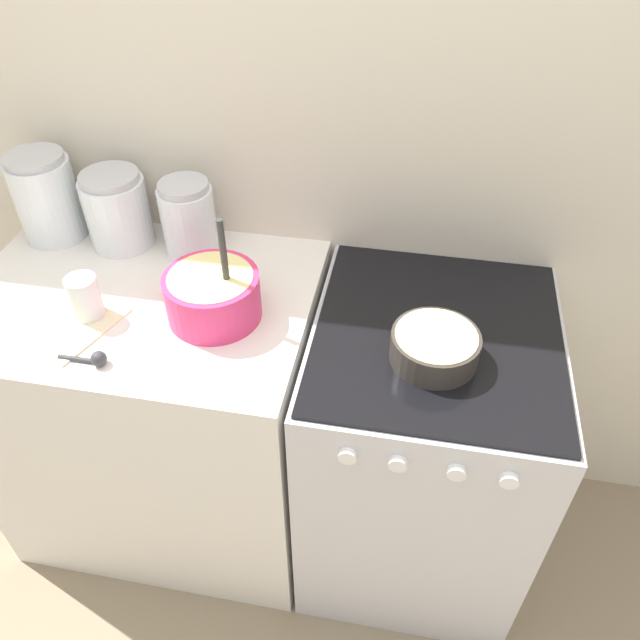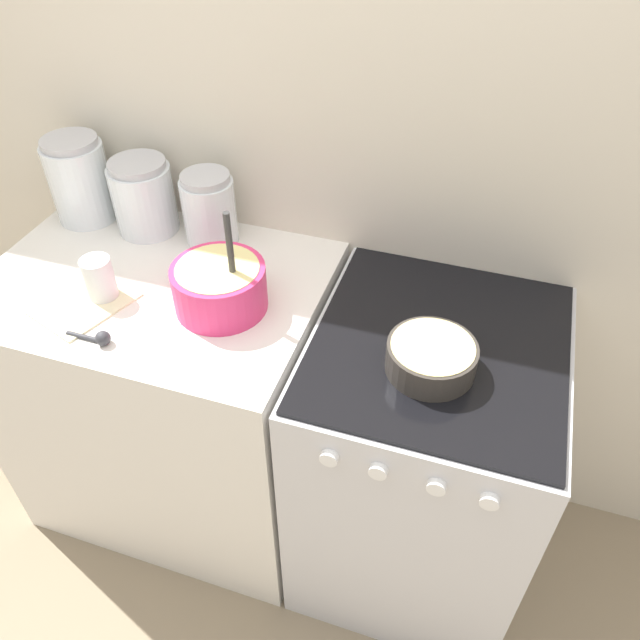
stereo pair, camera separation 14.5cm
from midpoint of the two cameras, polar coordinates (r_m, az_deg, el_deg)
The scene contains 12 objects.
ground_plane at distance 2.11m, azimuth -1.50°, elevation -24.87°, with size 12.00×12.00×0.00m, color gray.
wall_back at distance 1.68m, azimuth 5.80°, elevation 15.35°, with size 4.81×0.05×2.40m.
countertop_cabinet at distance 2.00m, azimuth -10.93°, elevation -6.95°, with size 0.90×0.66×0.92m.
stove at distance 1.85m, azimuth 11.40°, elevation -12.54°, with size 0.61×0.68×0.92m.
mixing_bowl at distance 1.53m, azimuth -6.52°, elevation 3.11°, with size 0.23×0.23×0.28m.
baking_pan at distance 1.42m, azimuth 13.06°, elevation -3.43°, with size 0.20×0.20×0.07m.
storage_jar_left at distance 1.96m, azimuth -19.02°, elevation 11.54°, with size 0.17×0.17×0.25m.
storage_jar_middle at distance 1.86m, azimuth -13.60°, elevation 10.46°, with size 0.18×0.18×0.21m.
storage_jar_right at distance 1.77m, azimuth -7.72°, elevation 9.54°, with size 0.15×0.15×0.21m.
tin_can at distance 1.63m, azimuth -17.15°, elevation 3.51°, with size 0.08×0.08×0.12m.
recipe_page at distance 1.65m, azimuth -18.32°, elevation 1.29°, with size 0.24×0.27×0.01m.
measuring_spoon at distance 1.52m, azimuth -17.06°, elevation -1.71°, with size 0.12×0.04×0.04m.
Camera 2 is at (0.38, -0.77, 1.93)m, focal length 35.00 mm.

